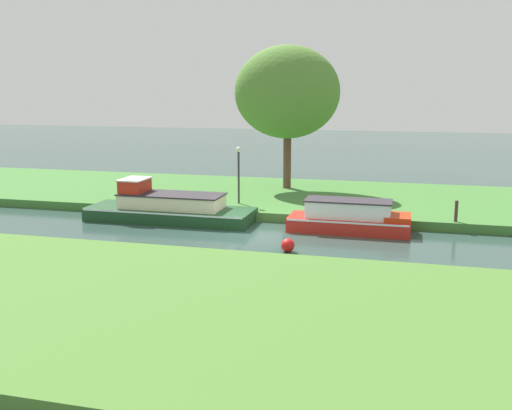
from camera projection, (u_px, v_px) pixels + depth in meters
The scene contains 9 objects.
ground_plane at pixel (254, 233), 23.38m from camera, with size 120.00×120.00×0.00m, color #2F4740.
riverbank_far at pixel (288, 197), 29.99m from camera, with size 72.00×10.00×0.40m, color #3F7532.
riverbank_near at pixel (163, 308), 14.80m from camera, with size 72.00×10.00×0.40m, color #49762F.
forest_barge at pixel (169, 208), 25.44m from camera, with size 7.36×2.25×1.82m.
red_narrowboat at pixel (350, 218), 23.49m from camera, with size 4.86×1.72×1.31m.
willow_tree_left at pixel (287, 93), 30.34m from camera, with size 5.58×3.70×7.53m.
lamp_post at pixel (239, 168), 27.01m from camera, with size 0.24×0.24×2.66m.
mooring_post_near at pixel (456, 211), 23.48m from camera, with size 0.13×0.13×0.87m, color #492F2A.
channel_buoy at pixel (288, 245), 20.59m from camera, with size 0.48×0.48×0.48m, color red.
Camera 1 is at (5.81, -21.95, 5.68)m, focal length 40.85 mm.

